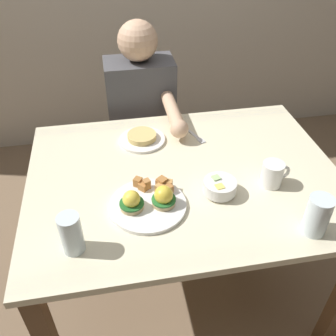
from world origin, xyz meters
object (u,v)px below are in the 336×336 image
(fork, at_px, (195,135))
(dining_table, at_px, (184,194))
(water_glass_far, at_px, (72,235))
(coffee_mug, at_px, (273,173))
(side_plate, at_px, (142,138))
(water_glass_near, at_px, (317,217))
(eggs_benedict_plate, at_px, (149,201))
(fruit_bowl, at_px, (220,187))
(diner_person, at_px, (143,118))

(fork, bearing_deg, dining_table, -111.59)
(fork, height_order, water_glass_far, water_glass_far)
(coffee_mug, bearing_deg, side_plate, 139.89)
(dining_table, xyz_separation_m, water_glass_near, (0.35, -0.35, 0.17))
(dining_table, height_order, water_glass_far, water_glass_far)
(coffee_mug, relative_size, water_glass_far, 0.81)
(eggs_benedict_plate, distance_m, fork, 0.48)
(dining_table, bearing_deg, fruit_bowl, -52.08)
(eggs_benedict_plate, height_order, water_glass_far, water_glass_far)
(fork, xyz_separation_m, side_plate, (-0.23, 0.00, 0.01))
(coffee_mug, distance_m, water_glass_near, 0.25)
(side_plate, xyz_separation_m, diner_person, (0.04, 0.34, -0.10))
(coffee_mug, bearing_deg, fruit_bowl, -175.63)
(diner_person, bearing_deg, water_glass_far, -109.69)
(dining_table, xyz_separation_m, water_glass_far, (-0.41, -0.29, 0.17))
(fruit_bowl, height_order, water_glass_far, water_glass_far)
(side_plate, bearing_deg, water_glass_near, -51.88)
(eggs_benedict_plate, distance_m, water_glass_near, 0.55)
(fruit_bowl, relative_size, fork, 0.80)
(eggs_benedict_plate, relative_size, fork, 1.79)
(water_glass_far, distance_m, diner_person, 0.96)
(water_glass_far, bearing_deg, coffee_mug, 14.28)
(dining_table, distance_m, water_glass_near, 0.52)
(diner_person, bearing_deg, fruit_bowl, -75.28)
(dining_table, bearing_deg, fork, 68.41)
(water_glass_far, relative_size, side_plate, 0.69)
(eggs_benedict_plate, relative_size, fruit_bowl, 2.25)
(dining_table, distance_m, fruit_bowl, 0.21)
(dining_table, distance_m, side_plate, 0.31)
(water_glass_near, distance_m, diner_person, 1.06)
(water_glass_near, relative_size, side_plate, 0.70)
(eggs_benedict_plate, height_order, fork, eggs_benedict_plate)
(dining_table, height_order, side_plate, side_plate)
(fruit_bowl, relative_size, coffee_mug, 1.08)
(dining_table, bearing_deg, side_plate, 117.64)
(eggs_benedict_plate, distance_m, coffee_mug, 0.46)
(water_glass_far, bearing_deg, water_glass_near, -4.57)
(fork, distance_m, water_glass_far, 0.75)
(eggs_benedict_plate, bearing_deg, coffee_mug, 4.35)
(coffee_mug, height_order, diner_person, diner_person)
(fruit_bowl, bearing_deg, side_plate, 121.32)
(eggs_benedict_plate, relative_size, water_glass_near, 1.93)
(eggs_benedict_plate, bearing_deg, diner_person, 84.84)
(dining_table, xyz_separation_m, fruit_bowl, (0.10, -0.13, 0.14))
(coffee_mug, bearing_deg, water_glass_far, -165.72)
(side_plate, bearing_deg, fork, -0.79)
(fork, relative_size, water_glass_far, 1.09)
(fork, bearing_deg, water_glass_far, -133.09)
(fork, relative_size, side_plate, 0.75)
(coffee_mug, distance_m, water_glass_far, 0.74)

